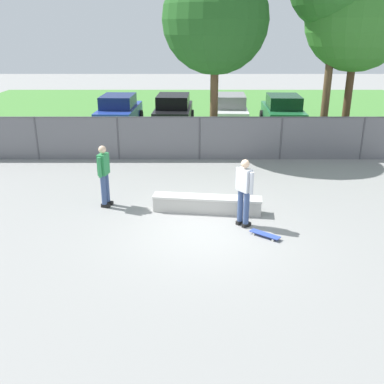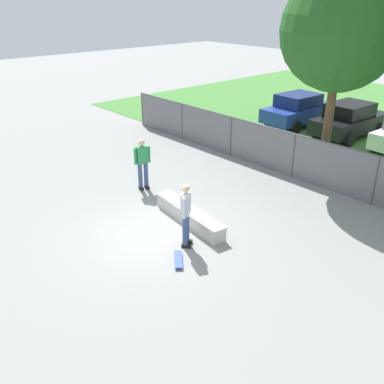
{
  "view_description": "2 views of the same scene",
  "coord_description": "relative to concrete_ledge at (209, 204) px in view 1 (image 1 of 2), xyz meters",
  "views": [
    {
      "loc": [
        -0.3,
        -10.23,
        4.94
      ],
      "look_at": [
        -0.34,
        0.52,
        0.86
      ],
      "focal_mm": 40.85,
      "sensor_mm": 36.0,
      "label": 1
    },
    {
      "loc": [
        8.77,
        -6.36,
        6.29
      ],
      "look_at": [
        0.15,
        1.31,
        0.99
      ],
      "focal_mm": 40.35,
      "sensor_mm": 36.0,
      "label": 2
    }
  ],
  "objects": [
    {
      "name": "skateboard",
      "position": [
        1.4,
        -1.6,
        -0.16
      ],
      "size": [
        0.75,
        0.65,
        0.09
      ],
      "color": "#334CB2",
      "rests_on": "ground"
    },
    {
      "name": "tree_near_left",
      "position": [
        0.47,
        6.38,
        4.94
      ],
      "size": [
        4.09,
        4.09,
        7.24
      ],
      "color": "brown",
      "rests_on": "ground"
    },
    {
      "name": "car_black",
      "position": [
        -1.4,
        11.44,
        0.6
      ],
      "size": [
        2.16,
        4.27,
        1.66
      ],
      "color": "black",
      "rests_on": "ground"
    },
    {
      "name": "car_green",
      "position": [
        4.3,
        11.25,
        0.6
      ],
      "size": [
        2.16,
        4.27,
        1.66
      ],
      "color": "#1E6638",
      "rests_on": "ground"
    },
    {
      "name": "car_white",
      "position": [
        1.52,
        11.54,
        0.6
      ],
      "size": [
        2.16,
        4.27,
        1.66
      ],
      "color": "silver",
      "rests_on": "ground"
    },
    {
      "name": "skateboarder",
      "position": [
        0.92,
        -0.92,
        0.77
      ],
      "size": [
        0.43,
        0.49,
        1.82
      ],
      "color": "black",
      "rests_on": "ground"
    },
    {
      "name": "tree_mid",
      "position": [
        6.24,
        7.42,
        5.01
      ],
      "size": [
        4.2,
        4.2,
        7.36
      ],
      "color": "#513823",
      "rests_on": "ground"
    },
    {
      "name": "concrete_ledge",
      "position": [
        0.0,
        0.0,
        0.0
      ],
      "size": [
        3.11,
        0.86,
        0.47
      ],
      "color": "#B7B5AD",
      "rests_on": "ground"
    },
    {
      "name": "ground_plane",
      "position": [
        -0.13,
        -1.21,
        -0.24
      ],
      "size": [
        80.0,
        80.0,
        0.0
      ],
      "primitive_type": "plane",
      "color": "gray"
    },
    {
      "name": "car_blue",
      "position": [
        -4.24,
        11.33,
        0.6
      ],
      "size": [
        2.16,
        4.27,
        1.66
      ],
      "color": "#233D9E",
      "rests_on": "ground"
    },
    {
      "name": "grass_strip",
      "position": [
        -0.13,
        15.57,
        -0.23
      ],
      "size": [
        31.16,
        20.0,
        0.02
      ],
      "primitive_type": "cube",
      "color": "#478438",
      "rests_on": "ground"
    },
    {
      "name": "bystander",
      "position": [
        -2.95,
        0.44,
        0.77
      ],
      "size": [
        0.34,
        0.59,
        1.82
      ],
      "color": "black",
      "rests_on": "ground"
    },
    {
      "name": "chainlink_fence",
      "position": [
        -0.13,
        5.27,
        0.7
      ],
      "size": [
        19.23,
        0.07,
        1.7
      ],
      "color": "#4C4C51",
      "rests_on": "ground"
    }
  ]
}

